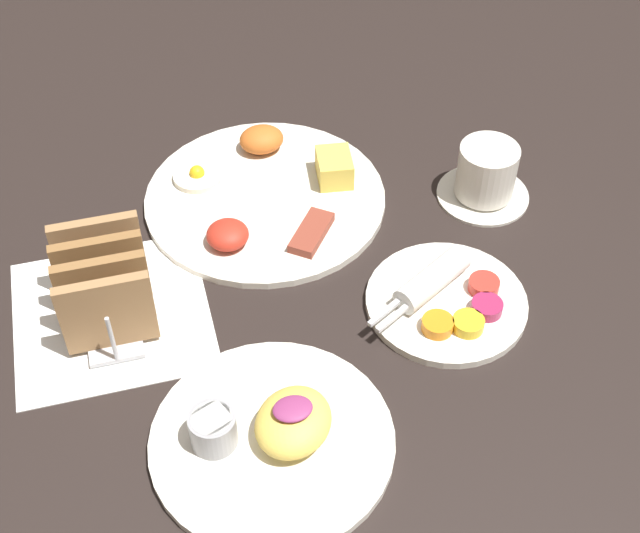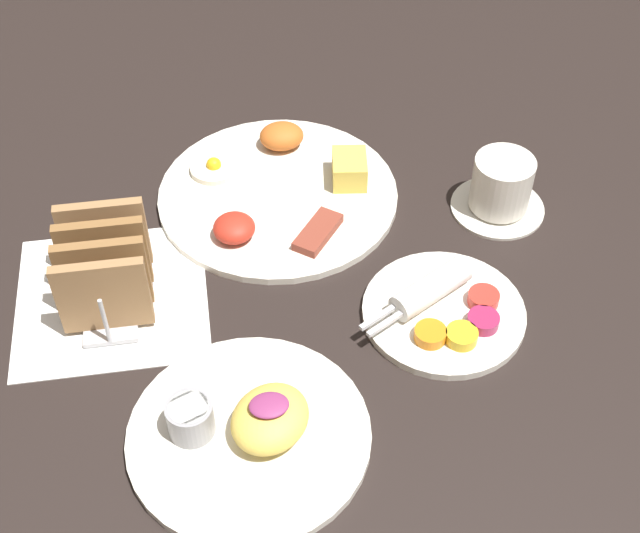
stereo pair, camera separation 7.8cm
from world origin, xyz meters
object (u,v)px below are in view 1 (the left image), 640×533
object	(u,v)px
plate_foreground	(272,434)
plate_condiments	(446,299)
coffee_cup	(486,175)
plate_breakfast	(266,194)
toast_rack	(104,285)

from	to	relation	value
plate_foreground	plate_condiments	bearing A→B (deg)	28.77
plate_condiments	coffee_cup	distance (m)	0.20
plate_condiments	coffee_cup	size ratio (longest dim) A/B	1.65
plate_breakfast	plate_condiments	size ratio (longest dim) A/B	1.58
plate_condiments	coffee_cup	bearing A→B (deg)	55.51
plate_foreground	coffee_cup	distance (m)	0.46
coffee_cup	plate_condiments	bearing A→B (deg)	-124.49
plate_breakfast	plate_condiments	world-z (taller)	plate_breakfast
plate_breakfast	plate_condiments	bearing A→B (deg)	-55.56
plate_condiments	coffee_cup	world-z (taller)	coffee_cup
plate_breakfast	toast_rack	world-z (taller)	toast_rack
coffee_cup	plate_foreground	bearing A→B (deg)	-139.81
coffee_cup	toast_rack	bearing A→B (deg)	-170.56
plate_condiments	toast_rack	distance (m)	0.39
plate_foreground	toast_rack	distance (m)	0.26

